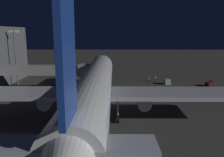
% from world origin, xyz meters
% --- Properties ---
extents(ground_plane, '(320.00, 320.00, 0.00)m').
position_xyz_m(ground_plane, '(0.00, 0.00, 0.00)').
color(ground_plane, '#383533').
extents(airliner_at_gate, '(54.03, 61.26, 18.99)m').
position_xyz_m(airliner_at_gate, '(0.00, 9.03, 5.83)').
color(airliner_at_gate, silver).
rests_on(airliner_at_gate, ground_plane).
extents(jet_bridge, '(25.09, 3.40, 7.45)m').
position_xyz_m(jet_bridge, '(13.28, -9.14, 5.92)').
color(jet_bridge, '#9E9E99').
rests_on(jet_bridge, ground_plane).
extents(apron_floodlight_mast, '(2.90, 0.50, 16.19)m').
position_xyz_m(apron_floodlight_mast, '(25.50, -17.26, 9.50)').
color(apron_floodlight_mast, '#59595E').
rests_on(apron_floodlight_mast, ground_plane).
extents(pushback_tug, '(1.86, 2.65, 1.95)m').
position_xyz_m(pushback_tug, '(-31.62, -15.86, 0.78)').
color(pushback_tug, maroon).
rests_on(pushback_tug, ground_plane).
extents(baggage_container_near_belt, '(1.64, 1.83, 1.59)m').
position_xyz_m(baggage_container_near_belt, '(-19.97, -18.67, 0.79)').
color(baggage_container_near_belt, '#B7BABF').
rests_on(baggage_container_near_belt, ground_plane).
extents(ground_crew_by_belt_loader, '(0.40, 0.40, 1.66)m').
position_xyz_m(ground_crew_by_belt_loader, '(-14.76, -21.95, 0.91)').
color(ground_crew_by_belt_loader, black).
rests_on(ground_crew_by_belt_loader, ground_plane).
extents(ground_crew_marshaller_fwd, '(0.40, 0.40, 1.86)m').
position_xyz_m(ground_crew_marshaller_fwd, '(-16.95, -22.72, 1.03)').
color(ground_crew_marshaller_fwd, black).
rests_on(ground_crew_marshaller_fwd, ground_plane).
extents(traffic_cone_nose_port, '(0.36, 0.36, 0.55)m').
position_xyz_m(traffic_cone_nose_port, '(-2.20, -20.31, 0.28)').
color(traffic_cone_nose_port, orange).
rests_on(traffic_cone_nose_port, ground_plane).
extents(traffic_cone_nose_starboard, '(0.36, 0.36, 0.55)m').
position_xyz_m(traffic_cone_nose_starboard, '(2.20, -20.31, 0.28)').
color(traffic_cone_nose_starboard, orange).
rests_on(traffic_cone_nose_starboard, ground_plane).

